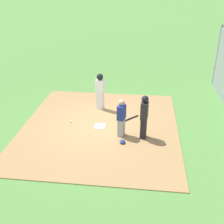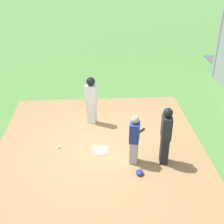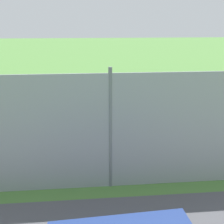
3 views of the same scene
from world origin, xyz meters
name	(u,v)px [view 3 (image 3 of 3)]	position (x,y,z in m)	size (l,w,h in m)	color
ground_plane	(99,121)	(0.00, 0.00, 0.00)	(140.00, 140.00, 0.00)	#51843D
dirt_infield	(99,120)	(0.00, 0.00, 0.01)	(7.20, 6.40, 0.03)	#9E774C
home_plate	(99,120)	(0.00, 0.00, 0.04)	(0.44, 0.44, 0.02)	white
catcher	(86,110)	(-0.59, -0.94, 0.81)	(0.43, 0.34, 1.52)	#9E9EA3
umpire	(85,113)	(-0.66, -1.79, 0.95)	(0.41, 0.30, 1.75)	black
runner	(135,97)	(1.73, 0.25, 1.01)	(0.38, 0.45, 1.71)	silver
baseball_bat	(120,128)	(0.82, -1.24, 0.06)	(0.06, 0.06, 0.85)	black
catcher_mask	(73,127)	(-1.16, -1.03, 0.09)	(0.24, 0.20, 0.12)	navy
baseball	(102,111)	(0.21, 1.29, 0.07)	(0.07, 0.07, 0.07)	white
backstop_fence	(110,133)	(0.00, -5.69, 1.60)	(12.00, 0.10, 3.35)	#93999E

